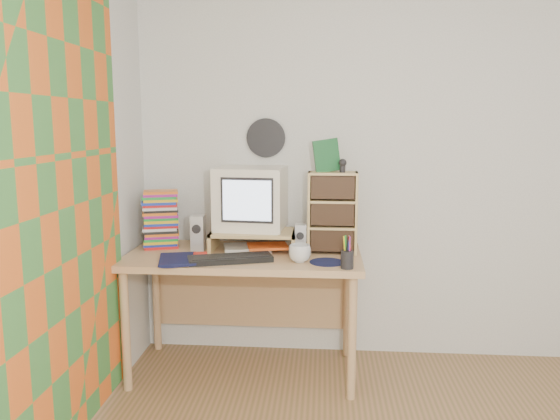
% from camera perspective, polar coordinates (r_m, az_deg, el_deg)
% --- Properties ---
extents(back_wall, '(3.50, 0.00, 3.50)m').
position_cam_1_polar(back_wall, '(3.59, 13.56, 4.43)').
color(back_wall, white).
rests_on(back_wall, floor).
extents(curtain, '(0.00, 2.20, 2.20)m').
position_cam_1_polar(curtain, '(2.57, -22.16, -0.03)').
color(curtain, orange).
rests_on(curtain, left_wall).
extents(wall_disc, '(0.25, 0.02, 0.25)m').
position_cam_1_polar(wall_disc, '(3.53, -1.48, 7.54)').
color(wall_disc, black).
rests_on(wall_disc, back_wall).
extents(desk, '(1.40, 0.70, 0.75)m').
position_cam_1_polar(desk, '(3.38, -3.63, -6.53)').
color(desk, tan).
rests_on(desk, floor).
extents(monitor_riser, '(0.52, 0.30, 0.12)m').
position_cam_1_polar(monitor_riser, '(3.36, -2.74, -2.63)').
color(monitor_riser, tan).
rests_on(monitor_riser, desk).
extents(crt_monitor, '(0.44, 0.44, 0.38)m').
position_cam_1_polar(crt_monitor, '(3.37, -3.10, 1.19)').
color(crt_monitor, white).
rests_on(crt_monitor, monitor_riser).
extents(speaker_left, '(0.08, 0.08, 0.22)m').
position_cam_1_polar(speaker_left, '(3.39, -8.55, -2.37)').
color(speaker_left, silver).
rests_on(speaker_left, desk).
extents(speaker_right, '(0.07, 0.07, 0.18)m').
position_cam_1_polar(speaker_right, '(3.27, 2.14, -3.05)').
color(speaker_right, silver).
rests_on(speaker_right, desk).
extents(keyboard, '(0.50, 0.29, 0.03)m').
position_cam_1_polar(keyboard, '(3.11, -5.21, -5.10)').
color(keyboard, black).
rests_on(keyboard, desk).
extents(dvd_stack, '(0.24, 0.20, 0.29)m').
position_cam_1_polar(dvd_stack, '(3.50, -12.36, -1.47)').
color(dvd_stack, brown).
rests_on(dvd_stack, desk).
extents(cd_rack, '(0.29, 0.16, 0.49)m').
position_cam_1_polar(cd_rack, '(3.28, 5.50, -0.27)').
color(cd_rack, tan).
rests_on(cd_rack, desk).
extents(mug, '(0.14, 0.14, 0.10)m').
position_cam_1_polar(mug, '(3.08, 2.08, -4.55)').
color(mug, silver).
rests_on(mug, desk).
extents(diary, '(0.29, 0.24, 0.05)m').
position_cam_1_polar(diary, '(3.15, -12.51, -4.92)').
color(diary, '#0F1238').
rests_on(diary, desk).
extents(mousepad, '(0.20, 0.20, 0.00)m').
position_cam_1_polar(mousepad, '(3.09, 4.94, -5.45)').
color(mousepad, '#0F1734').
rests_on(mousepad, desk).
extents(pen_cup, '(0.08, 0.08, 0.14)m').
position_cam_1_polar(pen_cup, '(2.96, 7.04, -4.78)').
color(pen_cup, black).
rests_on(pen_cup, desk).
extents(papers, '(0.31, 0.26, 0.04)m').
position_cam_1_polar(papers, '(3.36, -2.63, -3.96)').
color(papers, beige).
rests_on(papers, desk).
extents(red_box, '(0.08, 0.06, 0.04)m').
position_cam_1_polar(red_box, '(3.18, -8.32, -4.76)').
color(red_box, red).
rests_on(red_box, desk).
extents(game_box, '(0.15, 0.06, 0.19)m').
position_cam_1_polar(game_box, '(3.26, 4.89, 5.69)').
color(game_box, '#19582B').
rests_on(game_box, cd_rack).
extents(webcam, '(0.05, 0.05, 0.08)m').
position_cam_1_polar(webcam, '(3.22, 6.55, 4.64)').
color(webcam, black).
rests_on(webcam, cd_rack).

